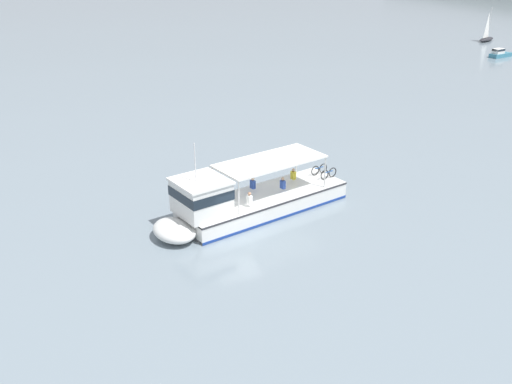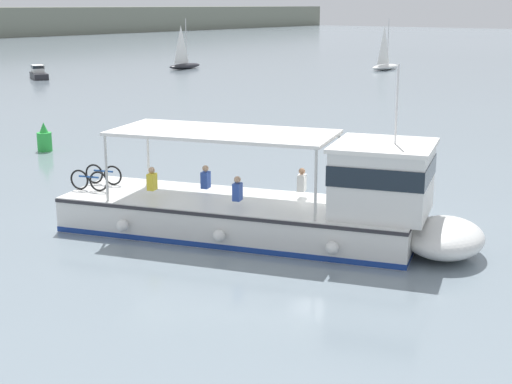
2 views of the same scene
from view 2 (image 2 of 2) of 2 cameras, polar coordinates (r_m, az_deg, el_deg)
name	(u,v)px [view 2 (image 2 of 2)]	position (r m, az deg, el deg)	size (l,w,h in m)	color
ground_plane	(340,232)	(23.37, 6.47, -3.06)	(400.00, 400.00, 0.00)	gray
ferry_main	(288,207)	(22.20, 2.47, -1.18)	(6.84, 13.04, 5.32)	white
sailboat_off_stern	(385,65)	(82.86, 9.89, 9.58)	(4.90, 1.77, 5.40)	white
motorboat_far_right	(39,73)	(74.80, -16.32, 8.76)	(2.90, 3.77, 1.26)	#232328
sailboat_horizon_east	(184,64)	(83.35, -5.50, 9.75)	(4.83, 1.51, 5.40)	#232328
channel_buoy	(44,139)	(37.38, -15.90, 3.90)	(0.70, 0.70, 1.40)	green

